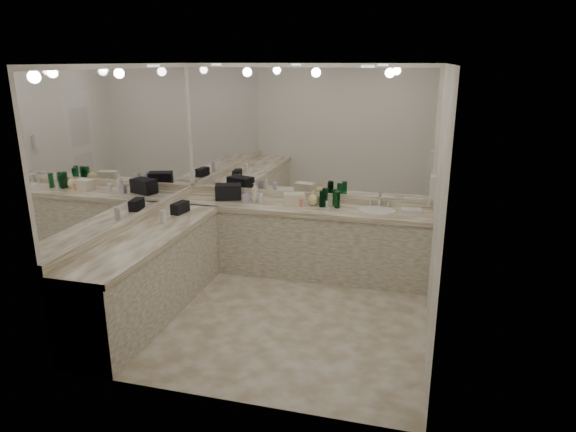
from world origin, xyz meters
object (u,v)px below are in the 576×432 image
(sink, at_px, (377,211))
(soap_bottle_b, at_px, (246,196))
(soap_bottle_a, at_px, (255,192))
(black_toiletry_bag, at_px, (228,192))
(cream_cosmetic_case, at_px, (294,199))
(soap_bottle_c, at_px, (314,197))
(wall_phone, at_px, (433,187))
(hand_towel, at_px, (411,211))

(sink, bearing_deg, soap_bottle_b, -178.93)
(sink, relative_size, soap_bottle_a, 1.82)
(black_toiletry_bag, height_order, cream_cosmetic_case, black_toiletry_bag)
(cream_cosmetic_case, relative_size, soap_bottle_a, 1.07)
(cream_cosmetic_case, relative_size, soap_bottle_c, 1.35)
(wall_phone, height_order, cream_cosmetic_case, wall_phone)
(black_toiletry_bag, bearing_deg, cream_cosmetic_case, -3.93)
(wall_phone, height_order, soap_bottle_a, wall_phone)
(black_toiletry_bag, bearing_deg, hand_towel, -0.20)
(hand_towel, height_order, soap_bottle_a, soap_bottle_a)
(black_toiletry_bag, height_order, soap_bottle_b, black_toiletry_bag)
(wall_phone, xyz_separation_m, black_toiletry_bag, (-2.53, 0.55, -0.36))
(black_toiletry_bag, bearing_deg, sink, -1.63)
(sink, relative_size, hand_towel, 1.86)
(cream_cosmetic_case, xyz_separation_m, soap_bottle_b, (-0.62, -0.02, 0.01))
(cream_cosmetic_case, bearing_deg, soap_bottle_b, 168.39)
(sink, distance_m, soap_bottle_c, 0.81)
(soap_bottle_c, bearing_deg, black_toiletry_bag, -179.58)
(black_toiletry_bag, relative_size, hand_towel, 1.40)
(hand_towel, bearing_deg, cream_cosmetic_case, -177.85)
(black_toiletry_bag, relative_size, soap_bottle_a, 1.37)
(sink, relative_size, wall_phone, 1.83)
(sink, height_order, wall_phone, wall_phone)
(sink, height_order, black_toiletry_bag, black_toiletry_bag)
(hand_towel, distance_m, soap_bottle_b, 2.05)
(black_toiletry_bag, height_order, hand_towel, black_toiletry_bag)
(hand_towel, bearing_deg, soap_bottle_c, 179.22)
(soap_bottle_a, xyz_separation_m, soap_bottle_b, (-0.09, -0.08, -0.04))
(wall_phone, xyz_separation_m, soap_bottle_c, (-1.40, 0.56, -0.35))
(wall_phone, bearing_deg, cream_cosmetic_case, 163.22)
(black_toiletry_bag, xyz_separation_m, cream_cosmetic_case, (0.90, -0.06, -0.02))
(soap_bottle_c, bearing_deg, sink, -4.50)
(soap_bottle_b, xyz_separation_m, soap_bottle_c, (0.86, 0.09, 0.01))
(wall_phone, bearing_deg, sink, 140.43)
(wall_phone, height_order, soap_bottle_c, wall_phone)
(soap_bottle_a, bearing_deg, sink, -1.80)
(sink, xyz_separation_m, soap_bottle_b, (-1.65, -0.03, 0.09))
(wall_phone, xyz_separation_m, cream_cosmetic_case, (-1.64, 0.49, -0.38))
(black_toiletry_bag, bearing_deg, soap_bottle_c, 0.42)
(hand_towel, xyz_separation_m, soap_bottle_c, (-1.19, 0.02, 0.08))
(sink, xyz_separation_m, soap_bottle_a, (-1.56, 0.05, 0.13))
(black_toiletry_bag, relative_size, soap_bottle_c, 1.74)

